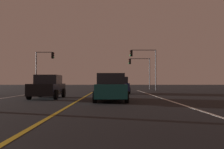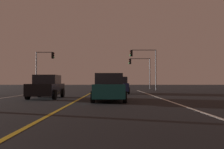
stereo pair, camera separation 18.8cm
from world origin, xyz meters
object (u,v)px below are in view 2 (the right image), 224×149
(car_oncoming, at_px, (47,87))
(traffic_light_far_right, at_px, (140,66))
(traffic_light_near_left, at_px, (45,62))
(car_ahead_far, at_px, (119,85))
(car_lead_same_lane, at_px, (109,88))
(traffic_light_near_right, at_px, (144,60))

(car_oncoming, xyz_separation_m, traffic_light_far_right, (9.25, 22.49, 2.97))
(car_oncoming, bearing_deg, traffic_light_near_left, -164.29)
(car_ahead_far, bearing_deg, car_lead_same_lane, 174.97)
(traffic_light_far_right, bearing_deg, traffic_light_near_right, 89.79)
(traffic_light_far_right, bearing_deg, car_ahead_far, 75.93)
(car_oncoming, height_order, traffic_light_far_right, traffic_light_far_right)
(car_ahead_far, bearing_deg, car_oncoming, 143.55)
(car_oncoming, distance_m, traffic_light_near_right, 19.65)
(car_lead_same_lane, distance_m, traffic_light_near_left, 22.09)
(car_oncoming, distance_m, car_ahead_far, 9.21)
(car_lead_same_lane, height_order, traffic_light_near_left, traffic_light_near_left)
(car_oncoming, relative_size, car_lead_same_lane, 1.00)
(traffic_light_near_right, bearing_deg, car_oncoming, 61.49)
(car_lead_same_lane, height_order, traffic_light_far_right, traffic_light_far_right)
(car_oncoming, xyz_separation_m, car_ahead_far, (5.47, 7.41, 0.00))
(traffic_light_near_left, relative_size, traffic_light_far_right, 1.08)
(car_ahead_far, distance_m, traffic_light_near_left, 14.40)
(traffic_light_near_right, bearing_deg, traffic_light_near_left, 0.00)
(car_oncoming, relative_size, traffic_light_near_left, 0.79)
(car_oncoming, bearing_deg, traffic_light_near_right, 151.49)
(traffic_light_near_left, bearing_deg, car_oncoming, -74.29)
(car_ahead_far, xyz_separation_m, car_lead_same_lane, (-0.89, -10.16, 0.00))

